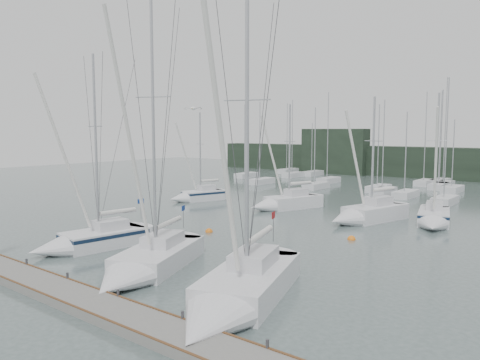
% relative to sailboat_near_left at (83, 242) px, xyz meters
% --- Properties ---
extents(ground, '(160.00, 160.00, 0.00)m').
position_rel_sailboat_near_left_xyz_m(ground, '(7.60, -0.52, -0.55)').
color(ground, '#495956').
rests_on(ground, ground).
extents(dock, '(24.00, 2.00, 0.40)m').
position_rel_sailboat_near_left_xyz_m(dock, '(7.60, -5.52, -0.35)').
color(dock, slate).
rests_on(dock, ground).
extents(far_treeline, '(90.00, 4.00, 5.00)m').
position_rel_sailboat_near_left_xyz_m(far_treeline, '(7.60, 61.48, 1.95)').
color(far_treeline, black).
rests_on(far_treeline, ground).
extents(far_building_left, '(12.00, 3.00, 8.00)m').
position_rel_sailboat_near_left_xyz_m(far_building_left, '(-12.40, 59.48, 3.45)').
color(far_building_left, black).
rests_on(far_building_left, ground).
extents(mast_forest, '(52.20, 25.10, 14.84)m').
position_rel_sailboat_near_left_xyz_m(mast_forest, '(5.19, 45.97, -0.06)').
color(mast_forest, silver).
rests_on(mast_forest, ground).
extents(sailboat_near_left, '(3.76, 8.11, 13.42)m').
position_rel_sailboat_near_left_xyz_m(sailboat_near_left, '(0.00, 0.00, 0.00)').
color(sailboat_near_left, silver).
rests_on(sailboat_near_left, ground).
extents(sailboat_near_center, '(6.24, 9.82, 16.11)m').
position_rel_sailboat_near_left_xyz_m(sailboat_near_center, '(7.22, -1.22, -0.03)').
color(sailboat_near_center, silver).
rests_on(sailboat_near_center, ground).
extents(sailboat_near_right, '(6.17, 10.82, 15.26)m').
position_rel_sailboat_near_left_xyz_m(sailboat_near_right, '(14.02, -1.94, 0.03)').
color(sailboat_near_right, silver).
rests_on(sailboat_near_right, ground).
extents(sailboat_mid_a, '(4.05, 6.60, 10.35)m').
position_rel_sailboat_near_left_xyz_m(sailboat_mid_a, '(-9.12, 19.81, -0.02)').
color(sailboat_mid_a, silver).
rests_on(sailboat_mid_a, ground).
extents(sailboat_mid_b, '(4.93, 7.94, 11.03)m').
position_rel_sailboat_near_left_xyz_m(sailboat_mid_b, '(1.27, 21.09, 0.01)').
color(sailboat_mid_b, silver).
rests_on(sailboat_mid_b, ground).
extents(sailboat_mid_c, '(4.63, 8.56, 11.29)m').
position_rel_sailboat_near_left_xyz_m(sailboat_mid_c, '(10.33, 19.88, 0.05)').
color(sailboat_mid_c, silver).
rests_on(sailboat_mid_c, ground).
extents(sailboat_mid_d, '(4.08, 7.61, 11.47)m').
position_rel_sailboat_near_left_xyz_m(sailboat_mid_d, '(15.43, 22.00, -0.01)').
color(sailboat_mid_d, silver).
rests_on(sailboat_mid_d, ground).
extents(buoy_a, '(0.57, 0.57, 0.57)m').
position_rel_sailboat_near_left_xyz_m(buoy_a, '(2.72, 9.04, -0.55)').
color(buoy_a, orange).
rests_on(buoy_a, ground).
extents(buoy_b, '(0.58, 0.58, 0.58)m').
position_rel_sailboat_near_left_xyz_m(buoy_b, '(12.31, 13.40, -0.55)').
color(buoy_b, orange).
rests_on(buoy_b, ground).
extents(seagull, '(0.90, 0.49, 0.18)m').
position_rel_sailboat_near_left_xyz_m(seagull, '(7.92, 2.05, 8.33)').
color(seagull, white).
rests_on(seagull, ground).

